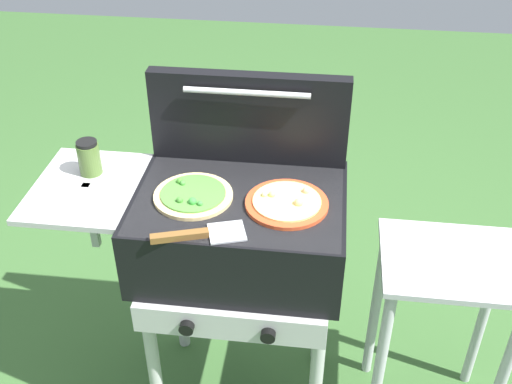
{
  "coord_description": "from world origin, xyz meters",
  "views": [
    {
      "loc": [
        0.24,
        -1.5,
        1.97
      ],
      "look_at": [
        0.05,
        0.0,
        0.92
      ],
      "focal_mm": 43.43,
      "sensor_mm": 36.0,
      "label": 1
    }
  ],
  "objects_px": {
    "pizza_cheese": "(287,203)",
    "prep_table": "(442,306)",
    "grill": "(236,234)",
    "spatula": "(199,234)",
    "pizza_veggie": "(193,195)",
    "sauce_jar": "(89,158)"
  },
  "relations": [
    {
      "from": "pizza_veggie",
      "to": "prep_table",
      "type": "distance_m",
      "value": 0.89
    },
    {
      "from": "sauce_jar",
      "to": "spatula",
      "type": "bearing_deg",
      "value": -34.05
    },
    {
      "from": "sauce_jar",
      "to": "prep_table",
      "type": "bearing_deg",
      "value": -3.48
    },
    {
      "from": "spatula",
      "to": "pizza_cheese",
      "type": "bearing_deg",
      "value": 37.93
    },
    {
      "from": "sauce_jar",
      "to": "spatula",
      "type": "height_order",
      "value": "sauce_jar"
    },
    {
      "from": "grill",
      "to": "prep_table",
      "type": "relative_size",
      "value": 1.33
    },
    {
      "from": "pizza_cheese",
      "to": "prep_table",
      "type": "height_order",
      "value": "pizza_cheese"
    },
    {
      "from": "grill",
      "to": "pizza_veggie",
      "type": "bearing_deg",
      "value": -170.99
    },
    {
      "from": "sauce_jar",
      "to": "grill",
      "type": "bearing_deg",
      "value": -8.92
    },
    {
      "from": "pizza_cheese",
      "to": "prep_table",
      "type": "relative_size",
      "value": 0.34
    },
    {
      "from": "grill",
      "to": "prep_table",
      "type": "height_order",
      "value": "grill"
    },
    {
      "from": "grill",
      "to": "spatula",
      "type": "bearing_deg",
      "value": -108.66
    },
    {
      "from": "pizza_cheese",
      "to": "prep_table",
      "type": "distance_m",
      "value": 0.65
    },
    {
      "from": "spatula",
      "to": "sauce_jar",
      "type": "bearing_deg",
      "value": 145.95
    },
    {
      "from": "grill",
      "to": "spatula",
      "type": "distance_m",
      "value": 0.26
    },
    {
      "from": "spatula",
      "to": "prep_table",
      "type": "xyz_separation_m",
      "value": [
        0.74,
        0.2,
        -0.39
      ]
    },
    {
      "from": "grill",
      "to": "sauce_jar",
      "type": "relative_size",
      "value": 8.43
    },
    {
      "from": "pizza_veggie",
      "to": "sauce_jar",
      "type": "height_order",
      "value": "sauce_jar"
    },
    {
      "from": "sauce_jar",
      "to": "pizza_cheese",
      "type": "bearing_deg",
      "value": -8.71
    },
    {
      "from": "grill",
      "to": "pizza_cheese",
      "type": "xyz_separation_m",
      "value": [
        0.16,
        -0.02,
        0.15
      ]
    },
    {
      "from": "sauce_jar",
      "to": "spatula",
      "type": "distance_m",
      "value": 0.49
    },
    {
      "from": "grill",
      "to": "sauce_jar",
      "type": "bearing_deg",
      "value": 171.08
    }
  ]
}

